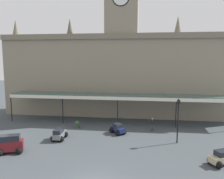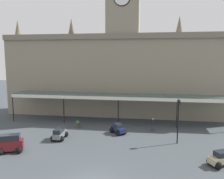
{
  "view_description": "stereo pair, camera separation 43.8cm",
  "coord_description": "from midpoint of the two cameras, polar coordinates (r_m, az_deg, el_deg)",
  "views": [
    {
      "loc": [
        3.33,
        -15.26,
        9.1
      ],
      "look_at": [
        0.0,
        9.5,
        5.63
      ],
      "focal_mm": 37.38,
      "sensor_mm": 36.0,
      "label": 1
    },
    {
      "loc": [
        3.76,
        -15.2,
        9.1
      ],
      "look_at": [
        0.0,
        9.5,
        5.63
      ],
      "focal_mm": 37.38,
      "sensor_mm": 36.0,
      "label": 2
    }
  ],
  "objects": [
    {
      "name": "car_maroon_van",
      "position": [
        24.89,
        -24.14,
        -12.27
      ],
      "size": [
        2.58,
        2.14,
        1.77
      ],
      "color": "maroon",
      "rests_on": "ground"
    },
    {
      "name": "planter_forecourt_centre",
      "position": [
        30.88,
        -8.93,
        -8.38
      ],
      "size": [
        0.6,
        0.6,
        0.96
      ],
      "color": "#47423D",
      "rests_on": "ground"
    },
    {
      "name": "victorian_lamppost",
      "position": [
        25.57,
        15.37,
        -6.19
      ],
      "size": [
        0.3,
        0.3,
        4.81
      ],
      "color": "black",
      "rests_on": "ground"
    },
    {
      "name": "entrance_canopy",
      "position": [
        32.18,
        1.23,
        -1.52
      ],
      "size": [
        30.62,
        3.26,
        3.97
      ],
      "color": "#38564C",
      "rests_on": "ground"
    },
    {
      "name": "pedestrian_beside_cars",
      "position": [
        29.53,
        9.39,
        -8.3
      ],
      "size": [
        0.36,
        0.34,
        1.67
      ],
      "color": "#3F384C",
      "rests_on": "ground"
    },
    {
      "name": "car_grey_estate",
      "position": [
        27.1,
        -13.24,
        -10.67
      ],
      "size": [
        1.59,
        2.28,
        1.27
      ],
      "color": "slate",
      "rests_on": "ground"
    },
    {
      "name": "station_building",
      "position": [
        36.64,
        2.1,
        4.98
      ],
      "size": [
        36.81,
        5.56,
        21.47
      ],
      "color": "gray",
      "rests_on": "ground"
    },
    {
      "name": "car_navy_sedan",
      "position": [
        28.4,
        0.99,
        -9.72
      ],
      "size": [
        2.18,
        2.24,
        1.19
      ],
      "color": "#19214C",
      "rests_on": "ground"
    },
    {
      "name": "car_beige_estate",
      "position": [
        22.62,
        24.86,
        -15.02
      ],
      "size": [
        2.43,
        2.16,
        1.27
      ],
      "color": "tan",
      "rests_on": "ground"
    }
  ]
}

